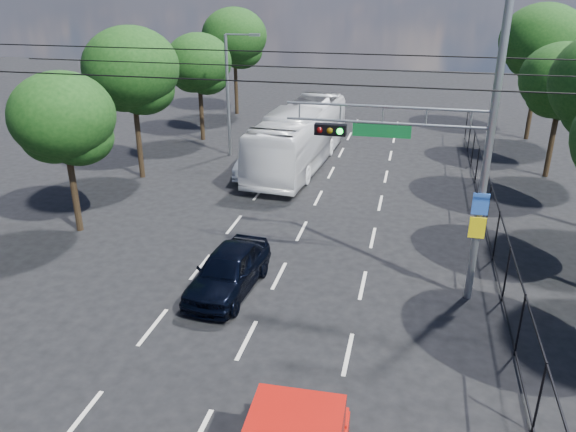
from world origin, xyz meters
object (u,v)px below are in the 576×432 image
(signal_mast, at_px, (447,143))
(navy_hatchback, at_px, (228,270))
(white_bus, at_px, (300,137))
(white_van, at_px, (258,159))

(signal_mast, bearing_deg, navy_hatchback, -168.63)
(white_bus, bearing_deg, signal_mast, -56.88)
(signal_mast, height_order, white_bus, signal_mast)
(navy_hatchback, xyz_separation_m, white_van, (-2.45, 12.37, 0.02))
(navy_hatchback, bearing_deg, signal_mast, 15.83)
(signal_mast, bearing_deg, white_bus, 119.25)
(white_bus, bearing_deg, white_van, -129.40)
(white_van, bearing_deg, white_bus, 44.41)
(navy_hatchback, distance_m, white_van, 12.61)
(signal_mast, relative_size, white_bus, 0.79)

